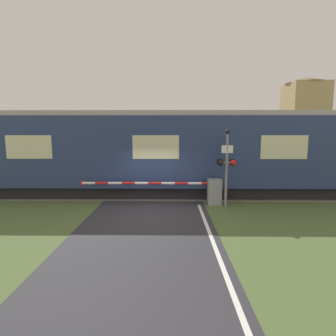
# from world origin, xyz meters

# --- Properties ---
(ground_plane) EXTENTS (80.00, 80.00, 0.00)m
(ground_plane) POSITION_xyz_m (0.00, 0.00, 0.00)
(ground_plane) COLOR #4C6033
(track_bed) EXTENTS (36.00, 3.20, 0.13)m
(track_bed) POSITION_xyz_m (0.00, 3.23, 0.02)
(track_bed) COLOR slate
(track_bed) RESTS_ON ground_plane
(train) EXTENTS (21.06, 3.17, 4.18)m
(train) POSITION_xyz_m (0.14, 3.23, 2.14)
(train) COLOR black
(train) RESTS_ON ground_plane
(crossing_barrier) EXTENTS (6.27, 0.44, 1.15)m
(crossing_barrier) POSITION_xyz_m (2.20, 1.15, 0.65)
(crossing_barrier) COLOR gray
(crossing_barrier) RESTS_ON ground_plane
(signal_post) EXTENTS (0.82, 0.26, 3.30)m
(signal_post) POSITION_xyz_m (3.18, 0.75, 1.88)
(signal_post) COLOR gray
(signal_post) RESTS_ON ground_plane
(distant_building) EXTENTS (5.08, 5.08, 10.36)m
(distant_building) POSITION_xyz_m (18.30, 25.05, 5.26)
(distant_building) COLOR tan
(distant_building) RESTS_ON ground_plane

